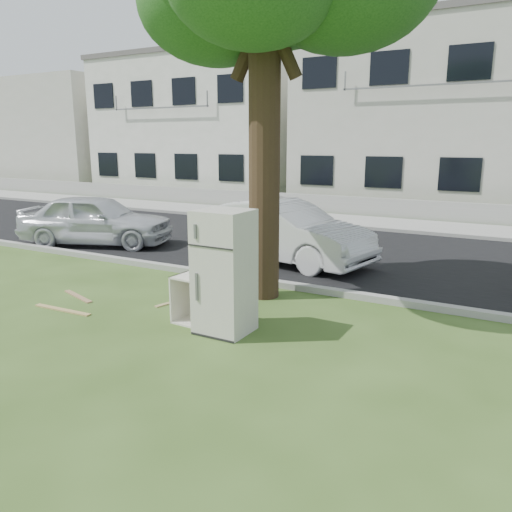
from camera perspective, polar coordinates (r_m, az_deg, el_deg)
The scene contains 16 objects.
ground at distance 7.46m, azimuth -2.89°, elevation -8.65°, with size 120.00×120.00×0.00m, color #344D1B.
road at distance 12.74m, azimuth 11.37°, elevation 0.26°, with size 120.00×7.00×0.01m, color black.
kerb_near at distance 9.51m, azimuth 4.87°, elevation -3.87°, with size 120.00×0.18×0.12m, color gray.
kerb_far at distance 16.11m, azimuth 15.20°, elevation 2.66°, with size 120.00×0.18×0.12m, color gray.
sidewalk at distance 17.50m, azimuth 16.34°, elevation 3.40°, with size 120.00×2.80×0.01m, color gray.
low_wall at distance 19.00m, azimuth 17.48°, elevation 5.09°, with size 120.00×0.15×0.70m, color gray.
townhouse_left at distance 28.16m, azimuth -5.22°, elevation 14.45°, with size 10.20×8.16×7.04m.
townhouse_center at distance 23.70m, azimuth 20.52°, elevation 14.50°, with size 11.22×8.16×7.44m.
filler_left at distance 38.09m, azimuth -22.99°, elevation 12.61°, with size 16.00×9.00×6.40m, color beige.
fridge at distance 7.22m, azimuth -3.65°, elevation -1.85°, with size 0.74×0.69×1.81m, color beige.
cabinet at distance 7.69m, azimuth -5.77°, elevation -5.09°, with size 0.95×0.59×0.74m, color silver.
plank_a at distance 8.94m, azimuth -21.25°, elevation -5.75°, with size 1.19×0.10×0.02m, color tan.
plank_b at distance 9.60m, azimuth -19.67°, elevation -4.36°, with size 0.96×0.10×0.02m, color #97734F.
plank_c at distance 8.87m, azimuth -9.34°, elevation -5.18°, with size 0.77×0.09×0.02m, color #A18D59.
car_center at distance 11.58m, azimuth 3.05°, elevation 2.81°, with size 1.51×4.33×1.43m, color silver.
car_left at distance 14.17m, azimuth -17.79°, elevation 3.98°, with size 1.63×4.06×1.38m, color silver.
Camera 1 is at (3.66, -5.90, 2.74)m, focal length 35.00 mm.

